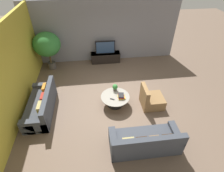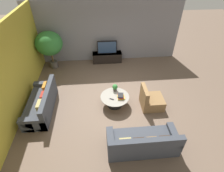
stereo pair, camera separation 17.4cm
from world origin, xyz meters
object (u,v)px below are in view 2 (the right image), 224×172
Objects in this scene: coffee_table at (115,99)px; couch_by_wall at (42,103)px; armchair_wicker at (151,101)px; potted_palm_tall at (49,44)px; couch_near_entry at (143,143)px; media_console at (107,57)px; television at (107,47)px; potted_plant_tabletop at (115,87)px.

couch_by_wall is (-2.67, -0.00, -0.00)m from coffee_table.
armchair_wicker is 5.23m from potted_palm_tall.
potted_palm_tall is at bearing -55.36° from couch_near_entry.
potted_palm_tall reaches higher than media_console.
television is 1.14× the size of armchair_wicker.
armchair_wicker is at bearing 87.36° from couch_by_wall.
potted_plant_tabletop is at bearing -87.96° from television.
coffee_table is at bearing -72.31° from couch_near_entry.
armchair_wicker is (1.39, -3.45, -0.54)m from television.
coffee_table is 4.14m from potted_palm_tall.
television is at bearing 92.04° from potted_plant_tabletop.
potted_palm_tall is at bearing -173.32° from media_console.
couch_near_entry is 6.00m from potted_palm_tall.
media_console is at bearing 141.41° from couch_by_wall.
potted_plant_tabletop is (0.10, -2.91, 0.31)m from media_console.
television is at bearing 141.40° from couch_by_wall.
potted_palm_tall is 6.70× the size of potted_plant_tabletop.
coffee_table is 0.52× the size of couch_near_entry.
potted_palm_tall reaches higher than couch_near_entry.
television is at bearing 91.12° from coffee_table.
potted_palm_tall is at bearing 137.08° from potted_plant_tabletop.
television is at bearing -82.56° from couch_near_entry.
media_console is 5.51× the size of potted_plant_tabletop.
television reaches higher than couch_near_entry.
couch_by_wall is at bearing -30.37° from couch_near_entry.
potted_plant_tabletop is at bearing -42.92° from potted_palm_tall.
media_console is 2.93m from potted_plant_tabletop.
potted_plant_tabletop is (0.04, 0.35, 0.27)m from coffee_table.
media_console is at bearing 6.68° from potted_palm_tall.
television reaches higher than coffee_table.
couch_by_wall is 3.80m from couch_near_entry.
coffee_table is 0.45m from potted_plant_tabletop.
television is at bearing 6.64° from potted_palm_tall.
armchair_wicker is (1.39, -3.45, 0.01)m from media_console.
couch_near_entry reaches higher than coffee_table.
couch_near_entry is (3.28, -1.92, -0.00)m from couch_by_wall.
media_console is 3.26m from coffee_table.
media_console is 2.88m from potted_palm_tall.
coffee_table is at bearing -96.55° from potted_plant_tabletop.
couch_by_wall is 4.00m from armchair_wicker.
potted_palm_tall reaches higher than coffee_table.
couch_near_entry is at bearing -82.56° from media_console.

